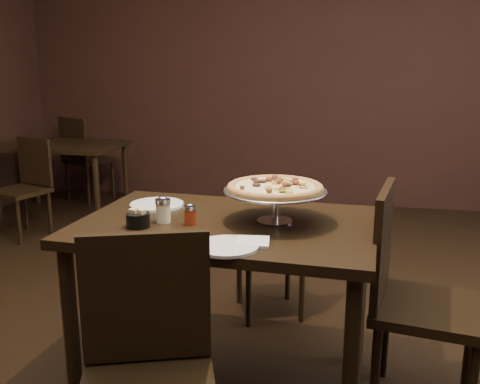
# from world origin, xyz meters

# --- Properties ---
(room) EXTENTS (6.04, 7.04, 2.84)m
(room) POSITION_xyz_m (0.06, 0.03, 1.40)
(room) COLOR black
(room) RESTS_ON ground
(dining_table) EXTENTS (1.35, 0.93, 0.82)m
(dining_table) POSITION_xyz_m (0.09, -0.03, 0.71)
(dining_table) COLOR black
(dining_table) RESTS_ON ground
(background_table) EXTENTS (1.16, 0.78, 0.73)m
(background_table) POSITION_xyz_m (-2.20, 2.50, 0.63)
(background_table) COLOR black
(background_table) RESTS_ON ground
(pizza_stand) EXTENTS (0.46, 0.46, 0.19)m
(pizza_stand) POSITION_xyz_m (0.30, 0.01, 0.97)
(pizza_stand) COLOR silver
(pizza_stand) RESTS_ON dining_table
(parmesan_shaker) EXTENTS (0.07, 0.07, 0.12)m
(parmesan_shaker) POSITION_xyz_m (-0.18, -0.10, 0.87)
(parmesan_shaker) COLOR #F9F3C2
(parmesan_shaker) RESTS_ON dining_table
(pepper_flake_shaker) EXTENTS (0.05, 0.05, 0.10)m
(pepper_flake_shaker) POSITION_xyz_m (-0.06, -0.11, 0.86)
(pepper_flake_shaker) COLOR maroon
(pepper_flake_shaker) RESTS_ON dining_table
(packet_caddy) EXTENTS (0.10, 0.10, 0.08)m
(packet_caddy) POSITION_xyz_m (-0.27, -0.19, 0.85)
(packet_caddy) COLOR black
(packet_caddy) RESTS_ON dining_table
(napkin_stack) EXTENTS (0.14, 0.14, 0.01)m
(napkin_stack) POSITION_xyz_m (0.26, -0.30, 0.82)
(napkin_stack) COLOR silver
(napkin_stack) RESTS_ON dining_table
(plate_left) EXTENTS (0.26, 0.26, 0.01)m
(plate_left) POSITION_xyz_m (-0.31, 0.16, 0.82)
(plate_left) COLOR white
(plate_left) RESTS_ON dining_table
(plate_near) EXTENTS (0.25, 0.25, 0.01)m
(plate_near) POSITION_xyz_m (0.17, -0.37, 0.82)
(plate_near) COLOR white
(plate_near) RESTS_ON dining_table
(serving_spatula) EXTENTS (0.13, 0.13, 0.02)m
(serving_spatula) POSITION_xyz_m (0.20, -0.10, 0.96)
(serving_spatula) COLOR silver
(serving_spatula) RESTS_ON pizza_stand
(chair_far) EXTENTS (0.51, 0.51, 0.85)m
(chair_far) POSITION_xyz_m (0.19, 0.71, 0.46)
(chair_far) COLOR black
(chair_far) RESTS_ON ground
(chair_near) EXTENTS (0.57, 0.57, 0.95)m
(chair_near) POSITION_xyz_m (-0.01, -0.77, 0.52)
(chair_near) COLOR black
(chair_near) RESTS_ON ground
(chair_side) EXTENTS (0.53, 0.53, 0.99)m
(chair_side) POSITION_xyz_m (0.90, -0.00, 0.54)
(chair_side) COLOR black
(chair_side) RESTS_ON ground
(bg_chair_far) EXTENTS (0.57, 0.57, 0.93)m
(bg_chair_far) POSITION_xyz_m (-2.29, 3.10, 0.51)
(bg_chair_far) COLOR black
(bg_chair_far) RESTS_ON ground
(bg_chair_near) EXTENTS (0.51, 0.51, 0.86)m
(bg_chair_near) POSITION_xyz_m (-2.18, 1.84, 0.47)
(bg_chair_near) COLOR black
(bg_chair_near) RESTS_ON ground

